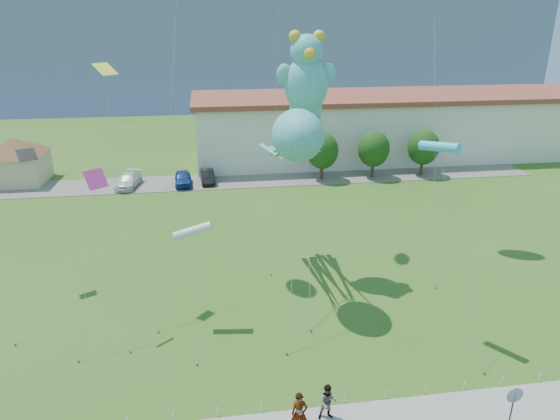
% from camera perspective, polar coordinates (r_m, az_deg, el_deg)
% --- Properties ---
extents(ground, '(160.00, 160.00, 0.00)m').
position_cam_1_polar(ground, '(25.97, -0.16, -19.91)').
color(ground, '#305718').
rests_on(ground, ground).
extents(parking_strip, '(70.00, 6.00, 0.06)m').
position_cam_1_polar(parking_strip, '(57.16, -5.29, 3.36)').
color(parking_strip, '#59544C').
rests_on(parking_strip, ground).
extents(hill_ridge, '(160.00, 50.00, 25.00)m').
position_cam_1_polar(hill_ridge, '(139.64, -7.76, 18.61)').
color(hill_ridge, slate).
rests_on(hill_ridge, ground).
extents(pavilion, '(9.20, 9.20, 5.00)m').
position_cam_1_polar(pavilion, '(62.85, -28.07, 5.42)').
color(pavilion, tan).
rests_on(pavilion, ground).
extents(warehouse, '(61.00, 15.00, 8.20)m').
position_cam_1_polar(warehouse, '(70.95, 15.85, 9.46)').
color(warehouse, beige).
rests_on(warehouse, ground).
extents(stop_sign, '(0.80, 0.07, 2.50)m').
position_cam_1_polar(stop_sign, '(24.76, 25.15, -19.00)').
color(stop_sign, slate).
rests_on(stop_sign, ground).
extents(rope_fence, '(26.05, 0.05, 0.50)m').
position_cam_1_polar(rope_fence, '(24.84, 0.31, -21.39)').
color(rope_fence, white).
rests_on(rope_fence, ground).
extents(tree_near, '(3.60, 3.60, 5.47)m').
position_cam_1_polar(tree_near, '(56.69, 4.86, 6.75)').
color(tree_near, '#3F2B19').
rests_on(tree_near, ground).
extents(tree_mid, '(3.60, 3.60, 5.47)m').
position_cam_1_polar(tree_mid, '(58.35, 10.65, 6.87)').
color(tree_mid, '#3F2B19').
rests_on(tree_mid, ground).
extents(tree_far, '(3.60, 3.60, 5.47)m').
position_cam_1_polar(tree_far, '(60.56, 16.07, 6.91)').
color(tree_far, '#3F2B19').
rests_on(tree_far, ground).
extents(pedestrian_left, '(0.77, 0.56, 1.97)m').
position_cam_1_polar(pedestrian_left, '(23.25, 2.24, -22.18)').
color(pedestrian_left, gray).
rests_on(pedestrian_left, sidewalk).
extents(pedestrian_right, '(0.90, 0.72, 1.78)m').
position_cam_1_polar(pedestrian_right, '(23.97, 5.52, -21.02)').
color(pedestrian_right, gray).
rests_on(pedestrian_right, sidewalk).
extents(parked_car_white, '(2.84, 5.17, 1.42)m').
position_cam_1_polar(parked_car_white, '(56.93, -16.95, 3.24)').
color(parked_car_white, silver).
rests_on(parked_car_white, parking_strip).
extents(parked_car_blue, '(1.99, 4.51, 1.51)m').
position_cam_1_polar(parked_car_blue, '(56.15, -11.03, 3.58)').
color(parked_car_blue, navy).
rests_on(parked_car_blue, parking_strip).
extents(parked_car_black, '(1.74, 4.30, 1.39)m').
position_cam_1_polar(parked_car_black, '(56.64, -8.31, 3.83)').
color(parked_car_black, black).
rests_on(parked_car_black, parking_strip).
extents(octopus_kite, '(3.10, 13.33, 12.30)m').
position_cam_1_polar(octopus_kite, '(30.66, 1.54, 7.61)').
color(octopus_kite, teal).
rests_on(octopus_kite, ground).
extents(teddy_bear_kite, '(3.86, 9.51, 16.48)m').
position_cam_1_polar(teddy_bear_kite, '(33.19, 3.02, 14.87)').
color(teddy_bear_kite, teal).
rests_on(teddy_bear_kite, ground).
extents(small_kite_yellow, '(1.52, 7.75, 14.83)m').
position_cam_1_polar(small_kite_yellow, '(30.61, -19.05, 11.32)').
color(small_kite_yellow, yellow).
rests_on(small_kite_yellow, ground).
extents(small_kite_black, '(1.29, 8.36, 9.45)m').
position_cam_1_polar(small_kite_black, '(35.18, -27.07, 3.73)').
color(small_kite_black, black).
rests_on(small_kite_black, ground).
extents(small_kite_pink, '(2.04, 4.27, 9.45)m').
position_cam_1_polar(small_kite_pink, '(28.52, -20.48, 1.39)').
color(small_kite_pink, '#E43292').
rests_on(small_kite_pink, ground).
extents(small_kite_white, '(0.50, 5.57, 6.27)m').
position_cam_1_polar(small_kite_white, '(28.66, -9.93, -2.47)').
color(small_kite_white, silver).
rests_on(small_kite_white, ground).
extents(small_kite_cyan, '(1.90, 5.70, 11.33)m').
position_cam_1_polar(small_kite_cyan, '(27.14, 17.79, 6.69)').
color(small_kite_cyan, '#32B8E3').
rests_on(small_kite_cyan, ground).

